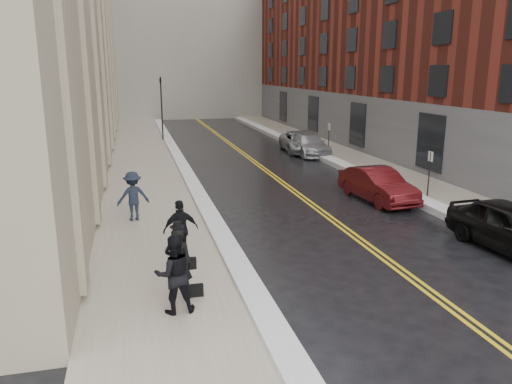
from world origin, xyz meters
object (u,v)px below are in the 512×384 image
car_maroon (378,185)px  pedestrian_a (174,274)px  pedestrian_b (133,196)px  pedestrian_c (181,230)px  pedestrian_main (179,264)px  car_silver_near (309,144)px  car_silver_far (301,142)px

car_maroon → pedestrian_a: (-9.78, -8.76, 0.36)m
pedestrian_b → pedestrian_c: (1.38, -4.45, -0.03)m
pedestrian_main → car_maroon: bearing=-116.9°
pedestrian_c → pedestrian_b: bearing=-80.5°
car_silver_near → pedestrian_a: 24.05m
car_maroon → car_silver_near: (1.25, 12.60, -0.03)m
pedestrian_main → car_silver_near: bearing=-94.8°
car_silver_near → pedestrian_main: (-10.88, -20.76, 0.39)m
car_maroon → pedestrian_c: pedestrian_c is taller
pedestrian_main → pedestrian_a: bearing=98.3°
car_maroon → car_silver_near: car_maroon is taller
car_silver_near → pedestrian_a: size_ratio=2.58×
pedestrian_main → pedestrian_b: (-1.05, 7.31, -0.02)m
car_silver_near → pedestrian_b: (-11.93, -13.44, 0.37)m
car_silver_far → pedestrian_main: 24.45m
car_silver_near → pedestrian_a: bearing=-116.3°
pedestrian_c → pedestrian_a: bearing=74.2°
pedestrian_b → pedestrian_c: size_ratio=1.03×
pedestrian_a → pedestrian_main: bearing=-107.4°
pedestrian_main → pedestrian_a: pedestrian_a is taller
car_maroon → pedestrian_main: 12.62m
pedestrian_a → pedestrian_b: pedestrian_a is taller
car_silver_near → pedestrian_main: pedestrian_main is taller
car_silver_near → car_silver_far: car_silver_near is taller
pedestrian_main → pedestrian_c: pedestrian_main is taller
car_silver_far → car_maroon: bearing=-89.0°
pedestrian_a → car_silver_far: bearing=-118.6°
pedestrian_b → pedestrian_a: bearing=85.6°
car_silver_near → car_silver_far: 1.21m
pedestrian_b → pedestrian_c: 4.66m
pedestrian_c → car_maroon: bearing=-158.1°
car_silver_far → pedestrian_b: pedestrian_b is taller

